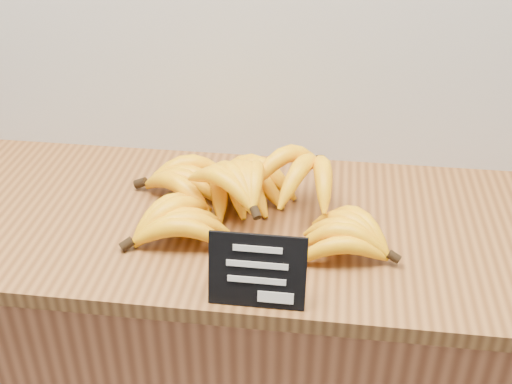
# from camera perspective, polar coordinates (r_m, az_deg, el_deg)

# --- Properties ---
(counter_top) EXTENTS (1.42, 0.54, 0.03)m
(counter_top) POSITION_cam_1_polar(r_m,az_deg,el_deg) (1.24, 0.30, -2.91)
(counter_top) COLOR brown
(counter_top) RESTS_ON counter
(chalkboard_sign) EXTENTS (0.15, 0.03, 0.12)m
(chalkboard_sign) POSITION_cam_1_polar(r_m,az_deg,el_deg) (1.01, 0.10, -7.07)
(chalkboard_sign) COLOR black
(chalkboard_sign) RESTS_ON counter_top
(banana_pile) EXTENTS (0.51, 0.40, 0.12)m
(banana_pile) POSITION_cam_1_polar(r_m,az_deg,el_deg) (1.22, -0.98, -0.03)
(banana_pile) COLOR #FFB80A
(banana_pile) RESTS_ON counter_top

